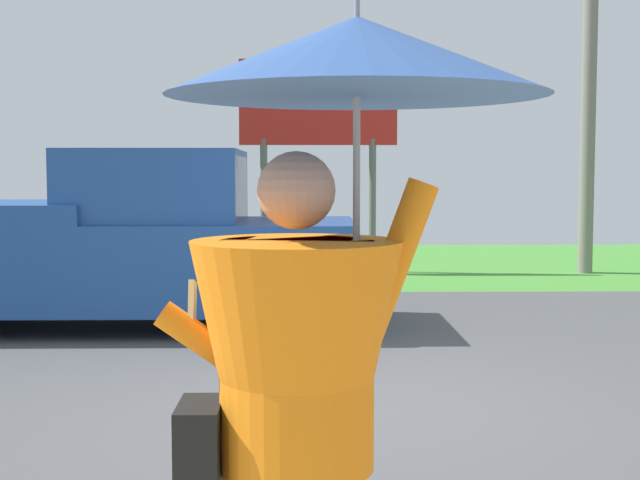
# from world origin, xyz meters

# --- Properties ---
(ground_plane) EXTENTS (40.00, 22.00, 0.20)m
(ground_plane) POSITION_xyz_m (0.00, 2.95, -0.05)
(ground_plane) COLOR #4C4C4F
(monk_pedestrian) EXTENTS (1.11, 1.06, 2.13)m
(monk_pedestrian) POSITION_xyz_m (-0.25, -3.63, 1.13)
(monk_pedestrian) COLOR orange
(monk_pedestrian) RESTS_ON ground_plane
(pickup_truck) EXTENTS (5.20, 2.28, 1.88)m
(pickup_truck) POSITION_xyz_m (-2.31, 3.34, 0.87)
(pickup_truck) COLOR #1E478C
(pickup_truck) RESTS_ON ground_plane
(utility_pole) EXTENTS (1.80, 0.24, 7.23)m
(utility_pole) POSITION_xyz_m (4.35, 8.31, 3.79)
(utility_pole) COLOR gray
(utility_pole) RESTS_ON ground_plane
(roadside_billboard) EXTENTS (2.60, 0.12, 3.50)m
(roadside_billboard) POSITION_xyz_m (-0.05, 8.56, 2.55)
(roadside_billboard) COLOR slate
(roadside_billboard) RESTS_ON ground_plane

